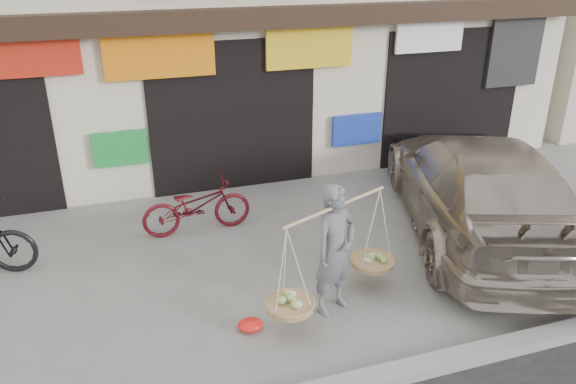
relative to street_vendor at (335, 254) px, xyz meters
name	(u,v)px	position (x,y,z in m)	size (l,w,h in m)	color
ground	(296,285)	(-0.26, 0.64, -0.78)	(70.00, 70.00, 0.00)	gray
kerb	(359,383)	(-0.26, -1.36, -0.72)	(70.00, 0.25, 0.12)	gray
street_vendor	(335,254)	(0.00, 0.00, 0.00)	(1.89, 1.14, 1.68)	slate
bike_2	(197,206)	(-1.25, 2.57, -0.33)	(0.59, 1.70, 0.89)	#520E15
suv	(478,185)	(2.91, 1.26, -0.01)	(3.81, 5.75, 1.55)	#A89987
red_bag	(250,325)	(-1.09, -0.10, -0.71)	(0.31, 0.25, 0.14)	red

